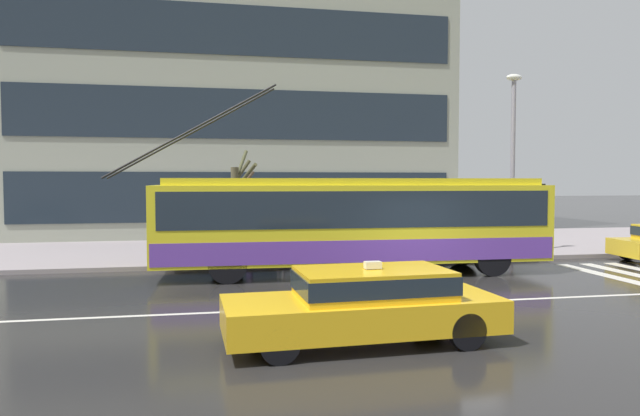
{
  "coord_description": "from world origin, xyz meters",
  "views": [
    {
      "loc": [
        -5.53,
        -13.06,
        2.77
      ],
      "look_at": [
        -2.29,
        3.94,
        1.92
      ],
      "focal_mm": 31.54,
      "sensor_mm": 36.0,
      "label": 1
    }
  ],
  "objects_px": {
    "trolleybus": "(353,221)",
    "pedestrian_at_shelter": "(248,210)",
    "taxi_oncoming_near": "(366,302)",
    "bus_shelter": "(326,202)",
    "street_tree_bare": "(237,202)",
    "pedestrian_approaching_curb": "(374,206)",
    "street_lamp": "(513,147)"
  },
  "relations": [
    {
      "from": "trolleybus",
      "to": "pedestrian_at_shelter",
      "type": "xyz_separation_m",
      "value": [
        -2.9,
        3.63,
        0.18
      ]
    },
    {
      "from": "taxi_oncoming_near",
      "to": "pedestrian_at_shelter",
      "type": "relative_size",
      "value": 2.42
    },
    {
      "from": "bus_shelter",
      "to": "street_tree_bare",
      "type": "relative_size",
      "value": 0.95
    },
    {
      "from": "pedestrian_at_shelter",
      "to": "pedestrian_approaching_curb",
      "type": "height_order",
      "value": "pedestrian_approaching_curb"
    },
    {
      "from": "taxi_oncoming_near",
      "to": "street_lamp",
      "type": "bearing_deg",
      "value": 49.69
    },
    {
      "from": "taxi_oncoming_near",
      "to": "street_tree_bare",
      "type": "height_order",
      "value": "street_tree_bare"
    },
    {
      "from": "taxi_oncoming_near",
      "to": "street_lamp",
      "type": "xyz_separation_m",
      "value": [
        8.15,
        9.61,
        3.28
      ]
    },
    {
      "from": "taxi_oncoming_near",
      "to": "street_tree_bare",
      "type": "xyz_separation_m",
      "value": [
        -1.72,
        10.89,
        1.31
      ]
    },
    {
      "from": "trolleybus",
      "to": "pedestrian_approaching_curb",
      "type": "distance_m",
      "value": 4.85
    },
    {
      "from": "bus_shelter",
      "to": "street_lamp",
      "type": "bearing_deg",
      "value": -4.44
    },
    {
      "from": "trolleybus",
      "to": "taxi_oncoming_near",
      "type": "relative_size",
      "value": 2.69
    },
    {
      "from": "trolleybus",
      "to": "taxi_oncoming_near",
      "type": "xyz_separation_m",
      "value": [
        -1.54,
        -7.03,
        -0.86
      ]
    },
    {
      "from": "trolleybus",
      "to": "street_tree_bare",
      "type": "bearing_deg",
      "value": 130.27
    },
    {
      "from": "trolleybus",
      "to": "pedestrian_approaching_curb",
      "type": "xyz_separation_m",
      "value": [
        1.93,
        4.44,
        0.25
      ]
    },
    {
      "from": "taxi_oncoming_near",
      "to": "pedestrian_approaching_curb",
      "type": "xyz_separation_m",
      "value": [
        3.48,
        11.47,
        1.11
      ]
    },
    {
      "from": "taxi_oncoming_near",
      "to": "pedestrian_approaching_curb",
      "type": "distance_m",
      "value": 12.04
    },
    {
      "from": "pedestrian_approaching_curb",
      "to": "taxi_oncoming_near",
      "type": "bearing_deg",
      "value": -106.86
    },
    {
      "from": "street_lamp",
      "to": "trolleybus",
      "type": "bearing_deg",
      "value": -158.66
    },
    {
      "from": "trolleybus",
      "to": "bus_shelter",
      "type": "distance_m",
      "value": 3.15
    },
    {
      "from": "pedestrian_approaching_curb",
      "to": "street_lamp",
      "type": "xyz_separation_m",
      "value": [
        4.68,
        -1.86,
        2.16
      ]
    },
    {
      "from": "pedestrian_approaching_curb",
      "to": "street_tree_bare",
      "type": "bearing_deg",
      "value": -173.58
    },
    {
      "from": "trolleybus",
      "to": "pedestrian_approaching_curb",
      "type": "bearing_deg",
      "value": 66.48
    },
    {
      "from": "trolleybus",
      "to": "pedestrian_at_shelter",
      "type": "bearing_deg",
      "value": 128.61
    },
    {
      "from": "trolleybus",
      "to": "pedestrian_at_shelter",
      "type": "relative_size",
      "value": 6.52
    },
    {
      "from": "pedestrian_at_shelter",
      "to": "street_lamp",
      "type": "xyz_separation_m",
      "value": [
        9.51,
        -1.05,
        2.23
      ]
    },
    {
      "from": "pedestrian_at_shelter",
      "to": "street_tree_bare",
      "type": "relative_size",
      "value": 0.53
    },
    {
      "from": "pedestrian_approaching_curb",
      "to": "street_tree_bare",
      "type": "distance_m",
      "value": 5.24
    },
    {
      "from": "pedestrian_at_shelter",
      "to": "pedestrian_approaching_curb",
      "type": "relative_size",
      "value": 0.96
    },
    {
      "from": "street_tree_bare",
      "to": "street_lamp",
      "type": "bearing_deg",
      "value": -7.36
    },
    {
      "from": "street_lamp",
      "to": "taxi_oncoming_near",
      "type": "bearing_deg",
      "value": -130.31
    },
    {
      "from": "pedestrian_at_shelter",
      "to": "trolleybus",
      "type": "bearing_deg",
      "value": -51.39
    },
    {
      "from": "bus_shelter",
      "to": "pedestrian_approaching_curb",
      "type": "height_order",
      "value": "bus_shelter"
    }
  ]
}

